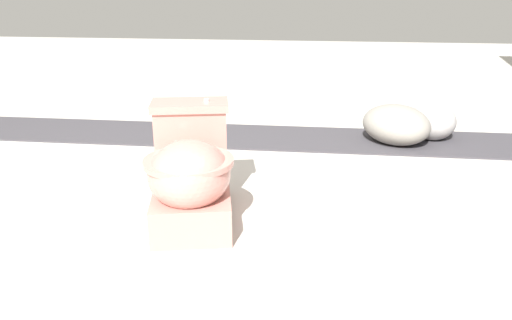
% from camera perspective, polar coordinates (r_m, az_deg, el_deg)
% --- Properties ---
extents(ground_plane, '(14.00, 14.00, 0.00)m').
position_cam_1_polar(ground_plane, '(2.43, -6.78, -5.85)').
color(ground_plane, beige).
extents(gravel_strip, '(0.56, 8.00, 0.01)m').
position_cam_1_polar(gravel_strip, '(3.49, 5.81, 2.44)').
color(gravel_strip, '#423F44').
rests_on(gravel_strip, ground).
extents(toilet, '(0.69, 0.49, 0.52)m').
position_cam_1_polar(toilet, '(2.28, -7.49, -1.60)').
color(toilet, tan).
rests_on(toilet, ground).
extents(boulder_near, '(0.36, 0.34, 0.25)m').
position_cam_1_polar(boulder_near, '(3.66, 19.44, 4.17)').
color(boulder_near, '#B7B2AD').
rests_on(boulder_near, ground).
extents(boulder_far, '(0.61, 0.61, 0.27)m').
position_cam_1_polar(boulder_far, '(3.48, 15.72, 3.92)').
color(boulder_far, gray).
rests_on(boulder_far, ground).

